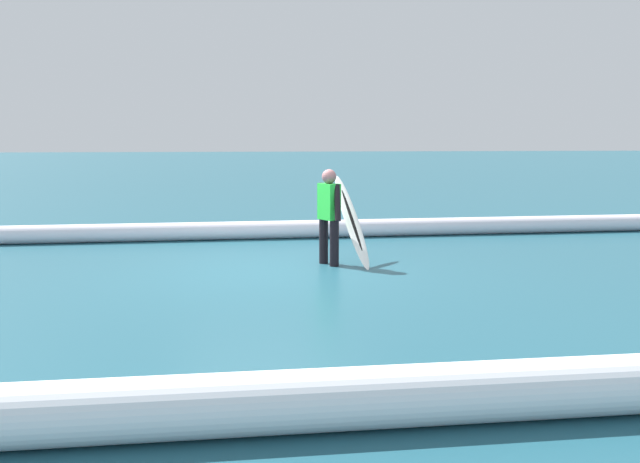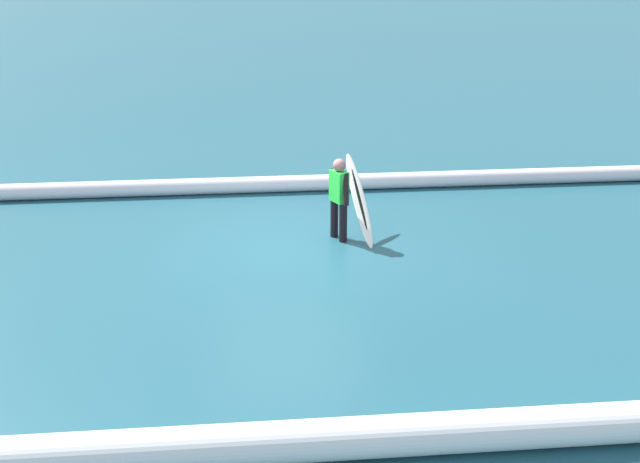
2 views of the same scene
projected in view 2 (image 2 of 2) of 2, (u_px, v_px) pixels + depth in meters
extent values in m
plane|color=#205363|center=(285.00, 246.00, 12.68)|extent=(126.38, 126.38, 0.00)
cylinder|color=black|center=(334.00, 218.00, 12.98)|extent=(0.14, 0.14, 0.69)
cylinder|color=black|center=(343.00, 223.00, 12.76)|extent=(0.14, 0.14, 0.69)
cube|color=#2DD83F|center=(339.00, 186.00, 12.64)|extent=(0.34, 0.39, 0.54)
sphere|color=#A86A6A|center=(339.00, 165.00, 12.51)|extent=(0.22, 0.22, 0.22)
cylinder|color=black|center=(332.00, 183.00, 12.81)|extent=(0.09, 0.20, 0.55)
cylinder|color=black|center=(346.00, 190.00, 12.47)|extent=(0.09, 0.24, 0.55)
ellipsoid|color=white|center=(359.00, 200.00, 12.97)|extent=(0.52, 1.46, 1.34)
ellipsoid|color=black|center=(359.00, 199.00, 12.97)|extent=(0.32, 1.16, 1.08)
cylinder|color=white|center=(271.00, 184.00, 15.39)|extent=(23.73, 1.30, 0.34)
cylinder|color=white|center=(64.00, 455.00, 7.16)|extent=(16.93, 0.98, 0.43)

